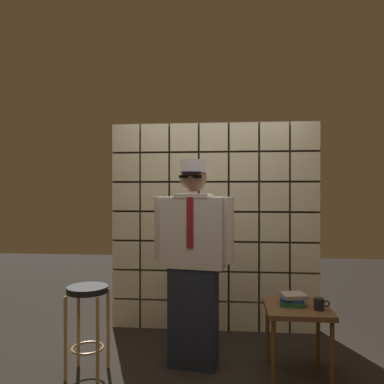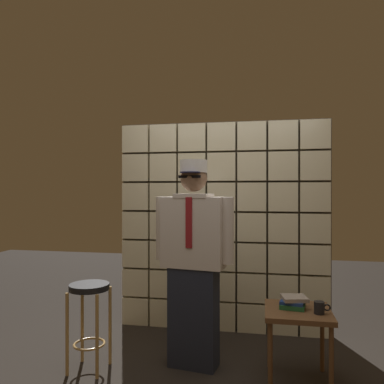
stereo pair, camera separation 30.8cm
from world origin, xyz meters
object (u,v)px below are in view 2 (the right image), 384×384
(bar_stool, at_px, (89,306))
(side_table, at_px, (298,319))
(standing_person, at_px, (194,259))
(coffee_mug, at_px, (320,308))
(book_stack, at_px, (293,302))

(bar_stool, distance_m, side_table, 1.74)
(standing_person, distance_m, bar_stool, 0.98)
(standing_person, height_order, side_table, standing_person)
(bar_stool, height_order, coffee_mug, bar_stool)
(book_stack, bearing_deg, side_table, -40.10)
(bar_stool, bearing_deg, side_table, 4.16)
(side_table, xyz_separation_m, coffee_mug, (0.16, -0.08, 0.13))
(standing_person, height_order, bar_stool, standing_person)
(coffee_mug, bearing_deg, book_stack, 150.01)
(side_table, bearing_deg, standing_person, 173.19)
(coffee_mug, bearing_deg, standing_person, 169.76)
(standing_person, bearing_deg, side_table, 2.08)
(standing_person, bearing_deg, coffee_mug, -1.35)
(side_table, height_order, coffee_mug, coffee_mug)
(standing_person, height_order, book_stack, standing_person)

